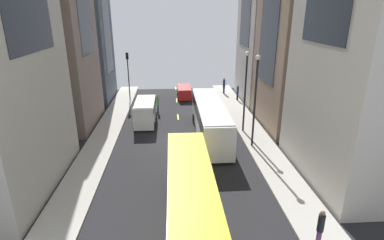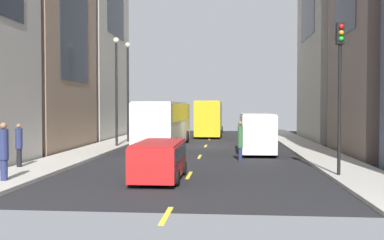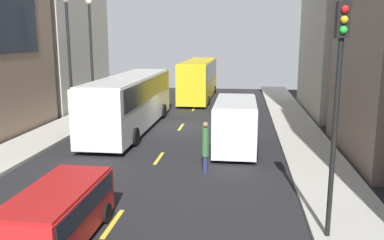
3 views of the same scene
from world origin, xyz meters
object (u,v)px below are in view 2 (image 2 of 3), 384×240
at_px(pedestrian_crossing_mid, 4,150).
at_px(delivery_van_white, 257,130).
at_px(car_red_0, 159,157).
at_px(pedestrian_waiting_curb, 152,122).
at_px(pedestrian_crossing_near, 240,139).
at_px(pedestrian_walking_far, 19,144).
at_px(traffic_light_near_corner, 340,70).
at_px(streetcar_yellow, 210,115).
at_px(city_bus_white, 165,120).

bearing_deg(pedestrian_crossing_mid, delivery_van_white, 3.86).
relative_size(car_red_0, pedestrian_waiting_curb, 2.06).
bearing_deg(pedestrian_crossing_near, car_red_0, -133.59).
xyz_separation_m(pedestrian_crossing_mid, pedestrian_waiting_curb, (0.25, 31.10, -0.09)).
relative_size(pedestrian_crossing_mid, pedestrian_crossing_near, 1.02).
xyz_separation_m(pedestrian_walking_far, traffic_light_near_corner, (14.66, -1.20, 3.30)).
distance_m(car_red_0, traffic_light_near_corner, 8.40).
relative_size(pedestrian_crossing_near, pedestrian_waiting_curb, 1.07).
bearing_deg(delivery_van_white, pedestrian_crossing_near, -107.09).
distance_m(delivery_van_white, pedestrian_crossing_mid, 15.82).
xyz_separation_m(car_red_0, pedestrian_walking_far, (-7.14, 2.19, 0.33)).
height_order(pedestrian_crossing_near, pedestrian_walking_far, pedestrian_crossing_near).
distance_m(delivery_van_white, pedestrian_walking_far, 14.34).
bearing_deg(pedestrian_crossing_near, pedestrian_crossing_mid, -154.81).
bearing_deg(pedestrian_crossing_mid, pedestrian_walking_far, 64.64).
relative_size(streetcar_yellow, pedestrian_crossing_mid, 5.56).
relative_size(car_red_0, pedestrian_crossing_mid, 1.89).
bearing_deg(pedestrian_walking_far, traffic_light_near_corner, 73.62).
bearing_deg(delivery_van_white, pedestrian_waiting_curb, 118.13).
height_order(streetcar_yellow, pedestrian_waiting_curb, streetcar_yellow).
height_order(delivery_van_white, pedestrian_walking_far, delivery_van_white).
height_order(streetcar_yellow, car_red_0, streetcar_yellow).
xyz_separation_m(delivery_van_white, pedestrian_crossing_mid, (-10.60, -11.75, -0.15)).
distance_m(city_bus_white, car_red_0, 14.40).
bearing_deg(traffic_light_near_corner, pedestrian_waiting_curb, 114.69).
distance_m(car_red_0, pedestrian_crossing_mid, 6.10).
bearing_deg(pedestrian_waiting_curb, delivery_van_white, 38.53).
xyz_separation_m(streetcar_yellow, traffic_light_near_corner, (6.62, -27.23, 2.44)).
relative_size(pedestrian_walking_far, pedestrian_waiting_curb, 1.00).
height_order(streetcar_yellow, pedestrian_walking_far, streetcar_yellow).
relative_size(pedestrian_walking_far, traffic_light_near_corner, 0.32).
distance_m(streetcar_yellow, pedestrian_crossing_near, 21.97).
bearing_deg(pedestrian_waiting_curb, traffic_light_near_corner, 35.09).
bearing_deg(streetcar_yellow, pedestrian_crossing_mid, -102.87).
height_order(car_red_0, traffic_light_near_corner, traffic_light_near_corner).
bearing_deg(pedestrian_crossing_mid, pedestrian_crossing_near, -4.04).
xyz_separation_m(pedestrian_crossing_mid, pedestrian_crossing_near, (9.42, 7.92, -0.14)).
distance_m(delivery_van_white, pedestrian_waiting_curb, 21.94).
relative_size(city_bus_white, traffic_light_near_corner, 1.96).
bearing_deg(delivery_van_white, traffic_light_near_corner, -73.11).
xyz_separation_m(city_bus_white, pedestrian_crossing_mid, (-4.04, -15.73, -0.65)).
xyz_separation_m(city_bus_white, traffic_light_near_corner, (9.37, -13.25, 2.55)).
relative_size(city_bus_white, car_red_0, 2.93).
bearing_deg(delivery_van_white, pedestrian_walking_far, -145.73).
bearing_deg(pedestrian_walking_far, streetcar_yellow, 151.14).
bearing_deg(pedestrian_crossing_mid, streetcar_yellow, 33.03).
height_order(city_bus_white, car_red_0, city_bus_white).
xyz_separation_m(city_bus_white, pedestrian_crossing_near, (5.38, -7.81, -0.79)).
distance_m(city_bus_white, pedestrian_crossing_near, 9.52).
distance_m(delivery_van_white, car_red_0, 11.30).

